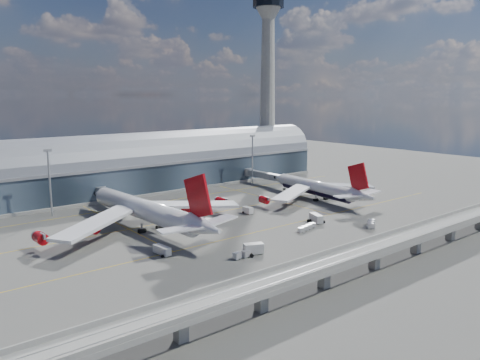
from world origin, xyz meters
TOP-DOWN VIEW (x-y plane):
  - ground at (0.00, 0.00)m, footprint 500.00×500.00m
  - taxi_lines at (0.00, 22.11)m, footprint 200.00×80.12m
  - terminal at (0.00, 77.99)m, footprint 200.00×30.00m
  - control_tower at (85.00, 83.00)m, footprint 19.00×19.00m
  - guideway at (-0.00, -55.00)m, footprint 220.00×8.50m
  - floodlight_mast_left at (-50.00, 55.00)m, footprint 3.00×0.70m
  - floodlight_mast_right at (50.00, 55.00)m, footprint 3.00×0.70m
  - airliner_left at (-30.11, 15.35)m, footprint 73.87×77.63m
  - airliner_right at (50.72, 10.98)m, footprint 59.72×62.43m
  - jet_bridge_left at (-26.79, 53.12)m, footprint 4.40×28.00m
  - jet_bridge_right at (54.37, 51.18)m, footprint 4.40×32.00m
  - service_truck_0 at (-38.99, -10.25)m, footprint 2.83×6.52m
  - service_truck_1 at (-18.08, -26.51)m, footprint 6.19×4.51m
  - service_truck_2 at (-14.45, 5.09)m, footprint 8.27×5.02m
  - service_truck_3 at (21.83, -14.40)m, footprint 4.53×6.92m
  - service_truck_4 at (10.60, 10.88)m, footprint 2.49×4.69m
  - service_truck_5 at (-21.39, 34.21)m, footprint 6.48×4.64m
  - cargo_train_0 at (-22.85, -26.90)m, footprint 5.71×2.56m
  - cargo_train_1 at (12.19, -18.93)m, footprint 9.83×3.70m
  - cargo_train_2 at (33.08, -29.91)m, footprint 7.67×5.75m

SIDE VIEW (x-z plane):
  - ground at x=0.00m, z-range 0.00..0.00m
  - taxi_lines at x=0.00m, z-range 0.00..0.01m
  - cargo_train_1 at x=12.19m, z-range 0.04..1.66m
  - cargo_train_2 at x=33.08m, z-range 0.04..1.83m
  - cargo_train_0 at x=-22.85m, z-range 0.04..1.92m
  - service_truck_4 at x=10.60m, z-range 0.01..2.67m
  - service_truck_0 at x=-38.99m, z-range 0.04..2.66m
  - service_truck_5 at x=-21.39m, z-range 0.03..2.96m
  - service_truck_2 at x=-14.45m, z-range 0.06..2.95m
  - service_truck_3 at x=21.83m, z-range 0.04..3.16m
  - service_truck_1 at x=-18.08m, z-range 0.01..3.28m
  - airliner_right at x=50.72m, z-range -4.76..15.03m
  - jet_bridge_left at x=-26.79m, z-range 1.55..8.80m
  - jet_bridge_right at x=54.37m, z-range 1.56..8.81m
  - guideway at x=0.00m, z-range 1.69..8.89m
  - airliner_left at x=-30.11m, z-range -5.07..18.58m
  - terminal at x=0.00m, z-range -2.66..25.34m
  - floodlight_mast_left at x=-50.00m, z-range 0.78..26.48m
  - floodlight_mast_right at x=50.00m, z-range 0.78..26.48m
  - control_tower at x=85.00m, z-range 0.14..103.14m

